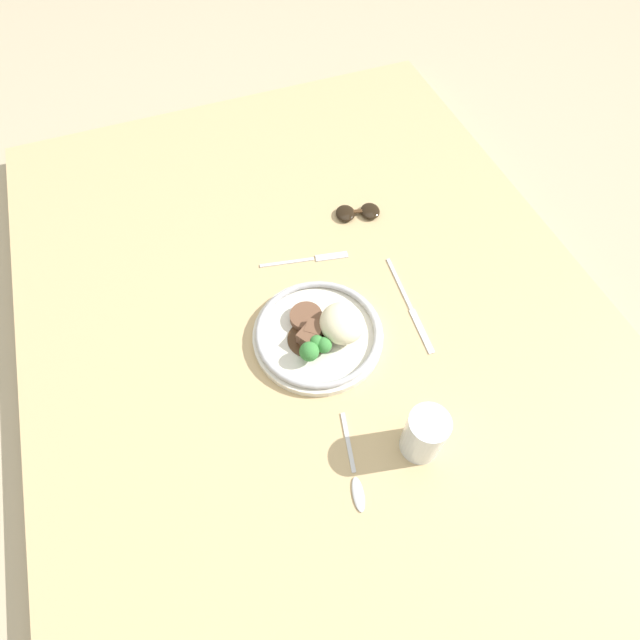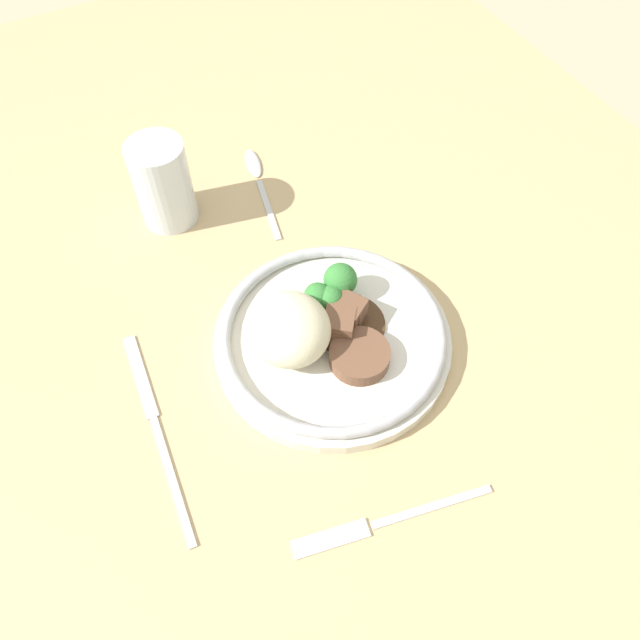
% 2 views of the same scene
% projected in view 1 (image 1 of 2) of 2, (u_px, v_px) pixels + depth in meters
% --- Properties ---
extents(ground_plane, '(8.00, 8.00, 0.00)m').
position_uv_depth(ground_plane, '(327.00, 347.00, 0.97)').
color(ground_plane, tan).
extents(dining_table, '(1.54, 1.09, 0.05)m').
position_uv_depth(dining_table, '(327.00, 341.00, 0.95)').
color(dining_table, tan).
rests_on(dining_table, ground).
extents(plate, '(0.24, 0.24, 0.07)m').
position_uv_depth(plate, '(321.00, 333.00, 0.91)').
color(plate, silver).
rests_on(plate, dining_table).
extents(juice_glass, '(0.06, 0.06, 0.10)m').
position_uv_depth(juice_glass, '(424.00, 435.00, 0.77)').
color(juice_glass, '#F4AD19').
rests_on(juice_glass, dining_table).
extents(fork, '(0.05, 0.18, 0.00)m').
position_uv_depth(fork, '(313.00, 259.00, 1.02)').
color(fork, silver).
rests_on(fork, dining_table).
extents(knife, '(0.23, 0.03, 0.00)m').
position_uv_depth(knife, '(410.00, 307.00, 0.96)').
color(knife, silver).
rests_on(knife, dining_table).
extents(spoon, '(0.16, 0.04, 0.01)m').
position_uv_depth(spoon, '(356.00, 481.00, 0.78)').
color(spoon, silver).
rests_on(spoon, dining_table).
extents(sunglasses, '(0.07, 0.11, 0.01)m').
position_uv_depth(sunglasses, '(358.00, 212.00, 1.09)').
color(sunglasses, black).
rests_on(sunglasses, dining_table).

